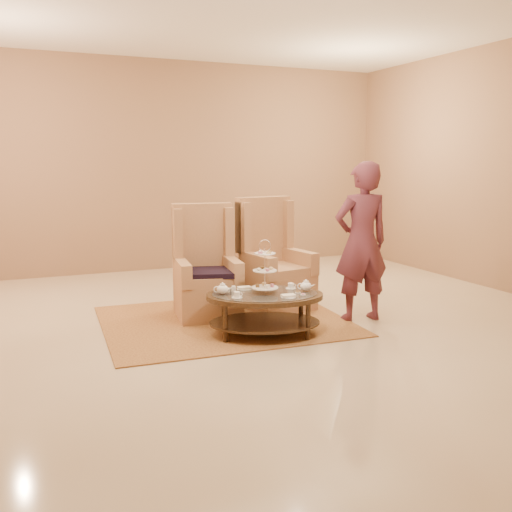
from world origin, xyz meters
name	(u,v)px	position (x,y,z in m)	size (l,w,h in m)	color
ground	(258,331)	(0.00, 0.00, 0.00)	(8.00, 8.00, 0.00)	beige
ceiling	(258,331)	(0.00, 0.00, 0.00)	(8.00, 8.00, 0.02)	silver
wall_back	(164,166)	(0.00, 4.00, 1.75)	(8.00, 0.04, 3.50)	#916B4F
rug	(224,321)	(-0.21, 0.50, 0.01)	(2.85, 2.41, 0.01)	#B07E3E
tea_table	(265,301)	(0.01, -0.18, 0.38)	(1.44, 1.20, 1.04)	black
armchair_left	(206,278)	(-0.31, 0.84, 0.45)	(0.81, 0.83, 1.34)	tan
armchair_right	(272,271)	(0.58, 0.89, 0.47)	(0.87, 0.89, 1.39)	tan
person	(361,242)	(1.28, -0.05, 0.92)	(0.71, 0.50, 1.85)	#5A2631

